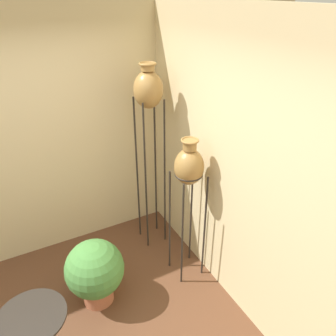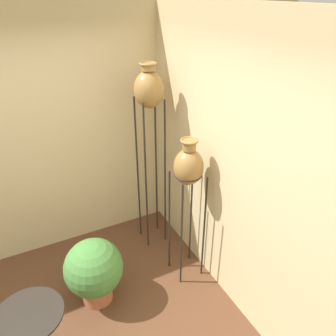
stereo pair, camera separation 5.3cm
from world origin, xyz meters
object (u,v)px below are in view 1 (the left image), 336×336
at_px(side_table, 36,334).
at_px(potted_plant, 95,271).
at_px(vase_stand_tall, 148,96).
at_px(vase_stand_medium, 189,169).

distance_m(side_table, potted_plant, 0.81).
bearing_deg(vase_stand_tall, potted_plant, -146.34).
bearing_deg(vase_stand_tall, side_table, -142.95).
relative_size(vase_stand_tall, side_table, 2.95).
relative_size(vase_stand_tall, potted_plant, 3.05).
height_order(vase_stand_tall, vase_stand_medium, vase_stand_tall).
xyz_separation_m(vase_stand_tall, vase_stand_medium, (0.09, -0.67, -0.54)).
height_order(vase_stand_medium, potted_plant, vase_stand_medium).
height_order(vase_stand_medium, side_table, vase_stand_medium).
distance_m(vase_stand_tall, potted_plant, 1.79).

